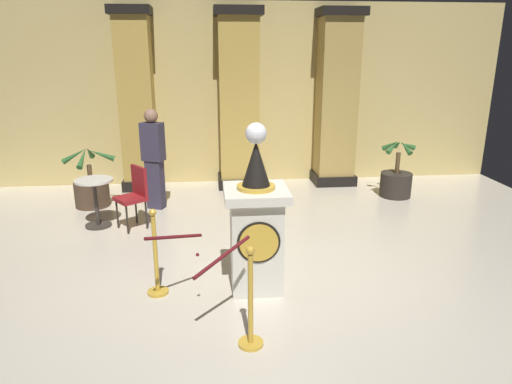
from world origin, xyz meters
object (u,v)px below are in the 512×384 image
at_px(cafe_table, 96,197).
at_px(pedestal_clock, 256,227).
at_px(stanchion_far, 251,312).
at_px(stanchion_near, 156,265).
at_px(potted_palm_right, 396,181).
at_px(cafe_chair_red, 135,192).
at_px(potted_palm_left, 92,190).
at_px(bystander_guest, 154,156).

bearing_deg(cafe_table, pedestal_clock, -43.99).
xyz_separation_m(pedestal_clock, stanchion_far, (-0.16, -1.11, -0.40)).
xyz_separation_m(stanchion_near, cafe_table, (-1.14, 2.23, 0.13)).
bearing_deg(stanchion_far, potted_palm_right, 54.11).
bearing_deg(stanchion_near, cafe_chair_red, 104.04).
xyz_separation_m(potted_palm_left, potted_palm_right, (5.55, 0.00, 0.01)).
height_order(stanchion_far, cafe_chair_red, stanchion_far).
relative_size(bystander_guest, cafe_table, 2.27).
bearing_deg(stanchion_far, stanchion_near, 132.03).
height_order(pedestal_clock, potted_palm_left, pedestal_clock).
distance_m(bystander_guest, cafe_table, 1.23).
relative_size(stanchion_near, bystander_guest, 0.59).
distance_m(potted_palm_right, cafe_table, 5.34).
height_order(potted_palm_right, cafe_table, potted_palm_right).
relative_size(pedestal_clock, cafe_chair_red, 2.00).
xyz_separation_m(pedestal_clock, cafe_chair_red, (-1.66, 2.08, -0.18)).
bearing_deg(cafe_table, potted_palm_right, 11.15).
bearing_deg(cafe_table, stanchion_near, -62.86).
xyz_separation_m(stanchion_far, bystander_guest, (-1.28, 4.09, 0.57)).
relative_size(potted_palm_left, cafe_chair_red, 1.14).
xyz_separation_m(potted_palm_left, cafe_chair_red, (0.93, -1.14, 0.28)).
distance_m(stanchion_far, bystander_guest, 4.33).
height_order(stanchion_near, cafe_table, stanchion_near).
bearing_deg(potted_palm_right, potted_palm_left, -179.99).
xyz_separation_m(stanchion_far, cafe_table, (-2.10, 3.29, 0.14)).
distance_m(stanchion_near, stanchion_far, 1.44).
bearing_deg(stanchion_near, cafe_table, 117.14).
bearing_deg(pedestal_clock, stanchion_near, -178.05).
height_order(potted_palm_right, bystander_guest, bystander_guest).
xyz_separation_m(stanchion_far, potted_palm_right, (3.13, 4.32, -0.05)).
distance_m(stanchion_near, bystander_guest, 3.10).
xyz_separation_m(stanchion_near, stanchion_far, (0.96, -1.07, -0.01)).
relative_size(stanchion_far, cafe_chair_red, 1.04).
height_order(cafe_table, cafe_chair_red, cafe_chair_red).
bearing_deg(stanchion_far, bystander_guest, 107.38).
relative_size(stanchion_near, potted_palm_left, 0.93).
height_order(stanchion_near, cafe_chair_red, stanchion_near).
height_order(stanchion_near, stanchion_far, stanchion_near).
bearing_deg(stanchion_far, potted_palm_left, 119.23).
bearing_deg(potted_palm_left, cafe_chair_red, -50.76).
bearing_deg(cafe_chair_red, potted_palm_left, 129.24).
bearing_deg(bystander_guest, cafe_table, -135.72).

